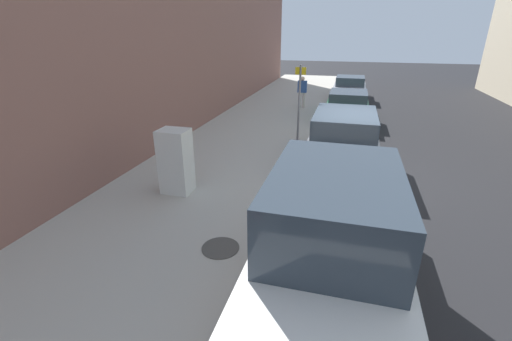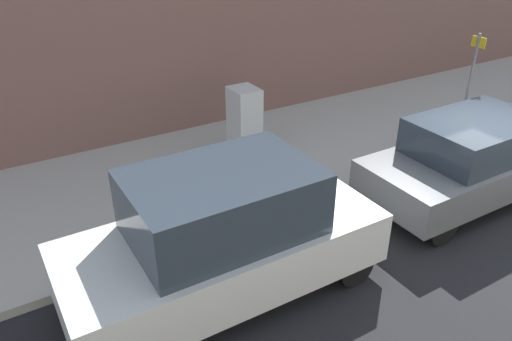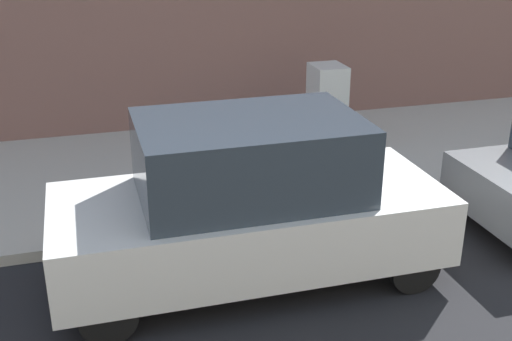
{
  "view_description": "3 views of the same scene",
  "coord_description": "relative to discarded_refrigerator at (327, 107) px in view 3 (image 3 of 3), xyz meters",
  "views": [
    {
      "loc": [
        -0.32,
        -9.95,
        3.91
      ],
      "look_at": [
        -2.13,
        -3.27,
        1.07
      ],
      "focal_mm": 24.0,
      "sensor_mm": 36.0,
      "label": 1
    },
    {
      "loc": [
        5.08,
        -8.22,
        5.42
      ],
      "look_at": [
        -1.51,
        -4.27,
        1.28
      ],
      "focal_mm": 35.0,
      "sensor_mm": 36.0,
      "label": 2
    },
    {
      "loc": [
        6.58,
        -7.42,
        4.42
      ],
      "look_at": [
        -1.43,
        -5.14,
        1.01
      ],
      "focal_mm": 45.0,
      "sensor_mm": 36.0,
      "label": 3
    }
  ],
  "objects": [
    {
      "name": "parked_van_white",
      "position": [
        3.88,
        -2.57,
        0.09
      ],
      "size": [
        2.03,
        4.84,
        2.12
      ],
      "color": "silver",
      "rests_on": "ground"
    },
    {
      "name": "manhole_cover",
      "position": [
        1.9,
        -2.03,
        -0.79
      ],
      "size": [
        0.7,
        0.7,
        0.02
      ],
      "primitive_type": "cylinder",
      "color": "#47443F",
      "rests_on": "sidewalk_slab"
    },
    {
      "name": "discarded_refrigerator",
      "position": [
        0.0,
        0.0,
        0.0
      ],
      "size": [
        0.71,
        0.6,
        1.59
      ],
      "color": "silver",
      "rests_on": "sidewalk_slab"
    },
    {
      "name": "sidewalk_slab",
      "position": [
        0.39,
        2.95,
        -0.88
      ],
      "size": [
        4.78,
        44.0,
        0.16
      ],
      "primitive_type": "cube",
      "color": "#B2ADA0",
      "rests_on": "ground"
    }
  ]
}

